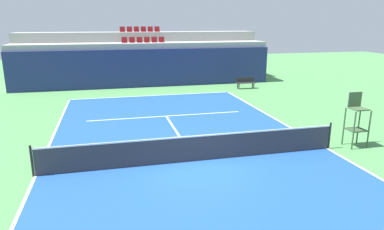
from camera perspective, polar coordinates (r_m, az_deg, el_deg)
ground_plane at (r=12.80m, az=0.59°, el=-7.56°), size 80.00×80.00×0.00m
court_surface at (r=12.80m, az=0.59°, el=-7.54°), size 11.00×24.00×0.01m
baseline_far at (r=24.09m, az=-6.47°, el=3.19°), size 11.00×0.10×0.00m
sideline_left at (r=12.71m, az=-24.30°, el=-9.10°), size 0.10×24.00×0.00m
sideline_right at (r=15.01m, az=21.27°, el=-5.11°), size 0.10×24.00×0.00m
service_line_far at (r=18.74m, az=-4.25°, el=-0.18°), size 8.26×0.10×0.00m
centre_service_line at (r=15.72m, az=-2.30°, el=-3.16°), size 0.10×6.40×0.00m
back_wall at (r=27.22m, az=-7.51°, el=7.60°), size 20.00×0.30×2.90m
stands_tier_lower at (r=28.53m, az=-7.83°, el=8.35°), size 20.00×2.40×3.33m
stands_tier_upper at (r=30.86m, az=-8.35°, el=9.54°), size 20.00×2.40×4.09m
seating_row_lower at (r=28.47m, az=-7.99°, el=11.94°), size 3.39×0.44×0.44m
seating_row_upper at (r=30.83m, az=-8.52°, el=13.58°), size 3.39×0.44×0.44m
tennis_net at (r=12.61m, az=0.59°, el=-5.43°), size 11.08×0.08×1.07m
umpire_chair at (r=15.46m, az=25.37°, el=-0.42°), size 0.76×0.66×2.20m
player_bench at (r=26.82m, az=8.78°, el=5.40°), size 1.50×0.40×0.85m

